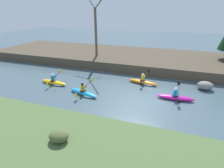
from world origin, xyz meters
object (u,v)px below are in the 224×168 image
Objects in this scene: kayaker_middle at (144,82)px; kayaker_trailing at (84,93)px; kayaker_lead at (176,97)px; kayaker_far_back at (55,82)px; boulder_midstream at (205,86)px.

kayaker_trailing is (-4.17, -3.73, 0.00)m from kayaker_middle.
kayaker_far_back is (-10.48, -0.44, -0.02)m from kayaker_lead.
kayaker_middle is at bearing 139.11° from kayaker_lead.
kayaker_lead is 10.49m from kayaker_far_back.
kayaker_middle and kayaker_far_back have the same top height.
kayaker_trailing is at bearing -169.62° from kayaker_lead.
kayaker_lead is at bearing 7.75° from kayaker_far_back.
boulder_midstream is (5.11, 0.51, 0.16)m from kayaker_middle.
kayaker_lead and kayaker_far_back have the same top height.
kayaker_lead is at bearing -130.85° from boulder_midstream.
kayaker_lead is 1.00× the size of kayaker_trailing.
boulder_midstream is at bearing 47.21° from kayaker_lead.
kayaker_trailing is (-6.92, -1.51, -0.02)m from kayaker_lead.
kayaker_lead is 2.18× the size of boulder_midstream.
kayaker_middle is 1.00× the size of kayaker_far_back.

